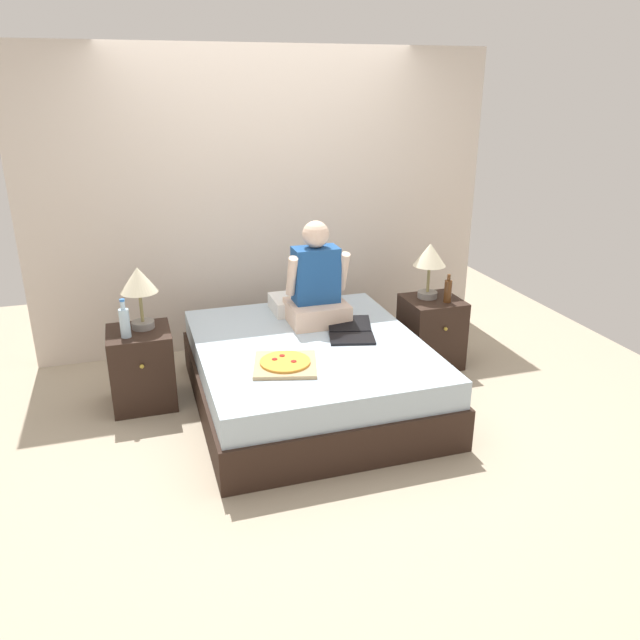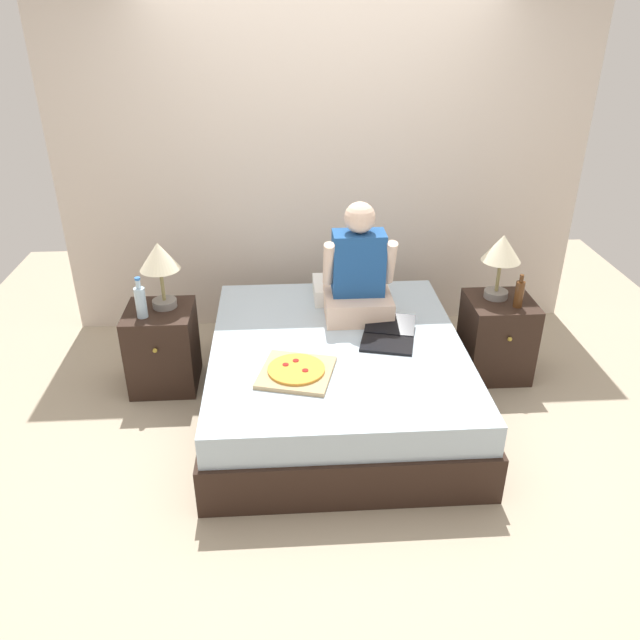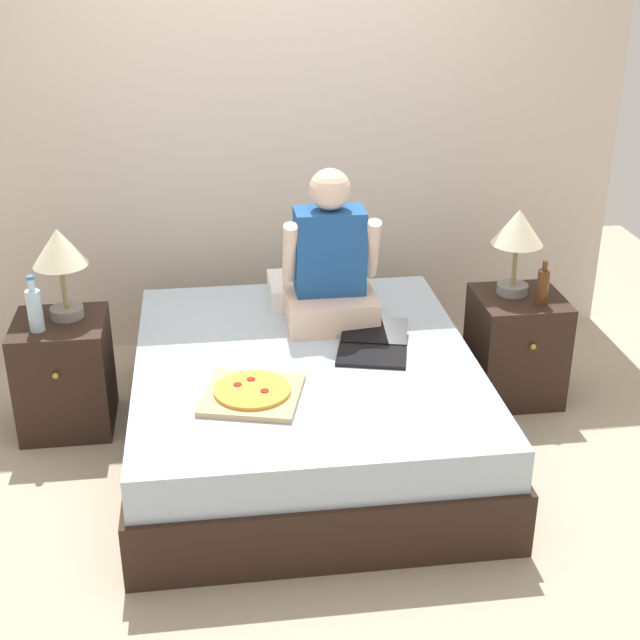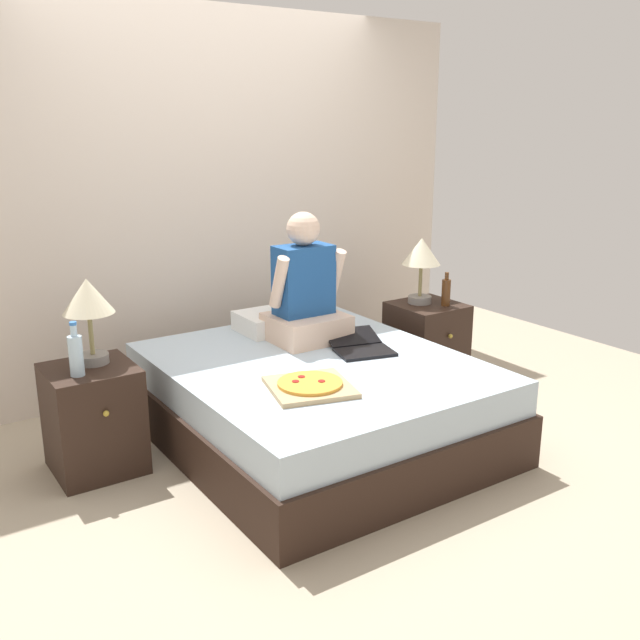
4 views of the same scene
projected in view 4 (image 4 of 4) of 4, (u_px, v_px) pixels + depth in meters
ground_plane at (316, 440)px, 4.12m from camera, size 5.95×5.95×0.00m
wall_back at (210, 202)px, 4.82m from camera, size 3.95×0.12×2.50m
bed at (316, 402)px, 4.06m from camera, size 1.61×1.88×0.49m
nightstand_left at (94, 419)px, 3.71m from camera, size 0.44×0.47×0.57m
lamp_on_left_nightstand at (88, 302)px, 3.61m from camera, size 0.26×0.26×0.45m
water_bottle at (76, 354)px, 3.49m from camera, size 0.07×0.07×0.28m
nightstand_right at (426, 343)px, 4.95m from camera, size 0.44×0.47×0.57m
lamp_on_right_nightstand at (421, 256)px, 4.81m from camera, size 0.26×0.26×0.45m
beer_bottle at (446, 292)px, 4.80m from camera, size 0.06×0.06×0.23m
pillow at (279, 320)px, 4.58m from camera, size 0.52×0.34×0.12m
person_seated at (305, 294)px, 4.30m from camera, size 0.47×0.40×0.78m
laptop at (360, 347)px, 4.17m from camera, size 0.41×0.48×0.07m
pizza_box at (310, 386)px, 3.57m from camera, size 0.49×0.49×0.05m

